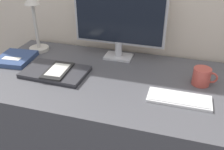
# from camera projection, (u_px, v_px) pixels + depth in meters

# --- Properties ---
(desk) EXTENTS (1.47, 0.69, 0.74)m
(desk) POSITION_uv_depth(u_px,v_px,m) (119.00, 134.00, 1.44)
(desk) COLOR #4C4C51
(desk) RESTS_ON ground_plane
(monitor) EXTENTS (0.52, 0.11, 0.43)m
(monitor) POSITION_uv_depth(u_px,v_px,m) (119.00, 18.00, 1.37)
(monitor) COLOR #B7B7BC
(monitor) RESTS_ON desk
(keyboard) EXTENTS (0.28, 0.11, 0.01)m
(keyboard) POSITION_uv_depth(u_px,v_px,m) (179.00, 99.00, 1.10)
(keyboard) COLOR silver
(keyboard) RESTS_ON desk
(laptop) EXTENTS (0.33, 0.22, 0.02)m
(laptop) POSITION_uv_depth(u_px,v_px,m) (56.00, 72.00, 1.31)
(laptop) COLOR #232328
(laptop) RESTS_ON desk
(ereader) EXTENTS (0.12, 0.20, 0.01)m
(ereader) POSITION_uv_depth(u_px,v_px,m) (58.00, 70.00, 1.29)
(ereader) COLOR black
(ereader) RESTS_ON laptop
(desk_lamp) EXTENTS (0.12, 0.12, 0.35)m
(desk_lamp) POSITION_uv_depth(u_px,v_px,m) (35.00, 19.00, 1.48)
(desk_lamp) COLOR #BCB7AD
(desk_lamp) RESTS_ON desk
(notebook) EXTENTS (0.21, 0.23, 0.03)m
(notebook) POSITION_uv_depth(u_px,v_px,m) (15.00, 58.00, 1.44)
(notebook) COLOR #334775
(notebook) RESTS_ON desk
(coffee_mug) EXTENTS (0.12, 0.08, 0.09)m
(coffee_mug) POSITION_uv_depth(u_px,v_px,m) (202.00, 77.00, 1.20)
(coffee_mug) COLOR #B7473D
(coffee_mug) RESTS_ON desk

